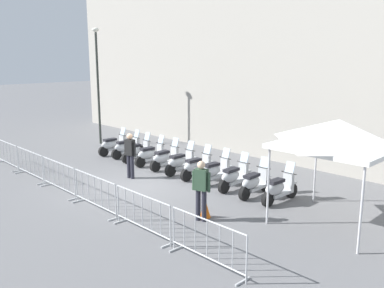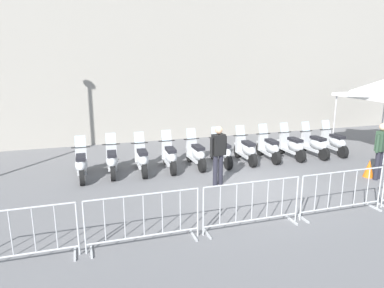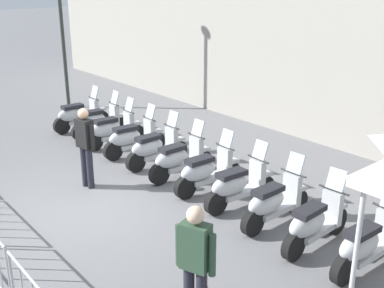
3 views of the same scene
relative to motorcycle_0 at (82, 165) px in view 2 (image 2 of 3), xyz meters
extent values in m
plane|color=slate|center=(4.56, -2.33, -0.45)|extent=(120.00, 120.00, 0.00)
cube|color=#9E998E|center=(4.72, 5.52, 5.06)|extent=(28.04, 2.96, 11.04)
cylinder|color=black|center=(0.02, 0.70, -0.21)|extent=(0.16, 0.48, 0.48)
cylinder|color=black|center=(-0.02, -0.54, -0.21)|extent=(0.16, 0.48, 0.48)
cube|color=#B7BABC|center=(0.00, 0.08, -0.17)|extent=(0.31, 0.88, 0.10)
ellipsoid|color=#B7BABC|center=(-0.01, -0.20, 0.07)|extent=(0.39, 0.85, 0.40)
cube|color=black|center=(-0.01, -0.17, 0.29)|extent=(0.30, 0.61, 0.10)
cube|color=#B7BABC|center=(0.02, 0.51, 0.10)|extent=(0.34, 0.15, 0.60)
cylinder|color=black|center=(0.02, 0.51, 0.43)|extent=(0.56, 0.05, 0.04)
cube|color=silver|center=(0.02, 0.56, 0.61)|extent=(0.32, 0.15, 0.35)
cube|color=#B7BABC|center=(0.02, 0.70, 0.06)|extent=(0.21, 0.33, 0.06)
cylinder|color=black|center=(0.98, 0.80, -0.21)|extent=(0.18, 0.49, 0.48)
cylinder|color=black|center=(0.87, -0.43, -0.21)|extent=(0.18, 0.49, 0.48)
cube|color=#B7BABC|center=(0.93, 0.18, -0.17)|extent=(0.36, 0.89, 0.10)
ellipsoid|color=#B7BABC|center=(0.90, -0.09, 0.07)|extent=(0.43, 0.87, 0.40)
cube|color=black|center=(0.90, -0.06, 0.29)|extent=(0.33, 0.62, 0.10)
cube|color=#B7BABC|center=(0.96, 0.62, 0.10)|extent=(0.35, 0.17, 0.60)
cylinder|color=black|center=(0.96, 0.62, 0.43)|extent=(0.56, 0.09, 0.04)
cube|color=silver|center=(0.97, 0.67, 0.61)|extent=(0.33, 0.17, 0.35)
cube|color=#B7BABC|center=(0.98, 0.80, 0.06)|extent=(0.23, 0.34, 0.06)
cylinder|color=black|center=(1.88, 0.69, -0.21)|extent=(0.17, 0.49, 0.48)
cylinder|color=black|center=(1.81, -0.55, -0.21)|extent=(0.17, 0.49, 0.48)
cube|color=#B7BABC|center=(1.85, 0.07, -0.17)|extent=(0.33, 0.88, 0.10)
ellipsoid|color=#B7BABC|center=(1.83, -0.21, 0.07)|extent=(0.41, 0.86, 0.40)
cube|color=black|center=(1.83, -0.18, 0.29)|extent=(0.32, 0.62, 0.10)
cube|color=#B7BABC|center=(1.87, 0.50, 0.10)|extent=(0.35, 0.16, 0.60)
cylinder|color=black|center=(1.87, 0.50, 0.43)|extent=(0.56, 0.07, 0.04)
cube|color=silver|center=(1.87, 0.55, 0.61)|extent=(0.33, 0.16, 0.35)
cube|color=#B7BABC|center=(1.88, 0.69, 0.06)|extent=(0.22, 0.33, 0.06)
cylinder|color=black|center=(2.81, 0.70, -0.21)|extent=(0.17, 0.49, 0.48)
cylinder|color=black|center=(2.72, -0.54, -0.21)|extent=(0.17, 0.49, 0.48)
cube|color=#B7BABC|center=(2.77, 0.08, -0.17)|extent=(0.34, 0.89, 0.10)
ellipsoid|color=#B7BABC|center=(2.75, -0.20, 0.07)|extent=(0.42, 0.86, 0.40)
cube|color=black|center=(2.75, -0.17, 0.29)|extent=(0.32, 0.62, 0.10)
cube|color=#B7BABC|center=(2.80, 0.51, 0.10)|extent=(0.35, 0.16, 0.60)
cylinder|color=black|center=(2.80, 0.51, 0.43)|extent=(0.56, 0.08, 0.04)
cube|color=silver|center=(2.80, 0.56, 0.61)|extent=(0.33, 0.16, 0.35)
cube|color=#B7BABC|center=(2.81, 0.70, 0.06)|extent=(0.22, 0.33, 0.06)
cylinder|color=black|center=(3.69, 0.71, -0.21)|extent=(0.14, 0.48, 0.48)
cylinder|color=black|center=(3.69, -0.53, -0.21)|extent=(0.14, 0.48, 0.48)
cube|color=#B7BABC|center=(3.69, 0.09, -0.17)|extent=(0.28, 0.87, 0.10)
ellipsoid|color=#B7BABC|center=(3.69, -0.19, 0.07)|extent=(0.36, 0.84, 0.40)
cube|color=black|center=(3.69, -0.16, 0.29)|extent=(0.28, 0.60, 0.10)
cube|color=#B7BABC|center=(3.69, 0.52, 0.10)|extent=(0.34, 0.14, 0.60)
cylinder|color=black|center=(3.69, 0.52, 0.43)|extent=(0.56, 0.04, 0.04)
cube|color=silver|center=(3.69, 0.57, 0.61)|extent=(0.32, 0.14, 0.35)
cube|color=#B7BABC|center=(3.69, 0.71, 0.06)|extent=(0.20, 0.32, 0.06)
cylinder|color=black|center=(4.61, 0.69, -0.21)|extent=(0.14, 0.48, 0.48)
cylinder|color=black|center=(4.61, -0.55, -0.21)|extent=(0.14, 0.48, 0.48)
cube|color=#B7BABC|center=(4.61, 0.07, -0.17)|extent=(0.28, 0.87, 0.10)
ellipsoid|color=#B7BABC|center=(4.61, -0.21, 0.07)|extent=(0.36, 0.84, 0.40)
cube|color=black|center=(4.61, -0.17, 0.29)|extent=(0.28, 0.60, 0.10)
cube|color=#B7BABC|center=(4.61, 0.51, 0.10)|extent=(0.34, 0.14, 0.60)
cylinder|color=black|center=(4.61, 0.51, 0.43)|extent=(0.56, 0.04, 0.04)
cube|color=silver|center=(4.61, 0.56, 0.61)|extent=(0.32, 0.14, 0.35)
cube|color=#B7BABC|center=(4.61, 0.69, 0.06)|extent=(0.20, 0.32, 0.06)
cylinder|color=black|center=(5.56, 0.67, -0.21)|extent=(0.16, 0.49, 0.48)
cylinder|color=black|center=(5.50, -0.57, -0.21)|extent=(0.16, 0.49, 0.48)
cube|color=#B7BABC|center=(5.53, 0.05, -0.17)|extent=(0.32, 0.88, 0.10)
ellipsoid|color=#B7BABC|center=(5.52, -0.23, 0.07)|extent=(0.40, 0.86, 0.40)
cube|color=black|center=(5.52, -0.20, 0.29)|extent=(0.31, 0.61, 0.10)
cube|color=#B7BABC|center=(5.55, 0.48, 0.10)|extent=(0.35, 0.16, 0.60)
cylinder|color=black|center=(5.55, 0.48, 0.43)|extent=(0.56, 0.06, 0.04)
cube|color=silver|center=(5.55, 0.53, 0.61)|extent=(0.33, 0.15, 0.35)
cube|color=#B7BABC|center=(5.56, 0.67, 0.06)|extent=(0.21, 0.33, 0.06)
cylinder|color=black|center=(6.50, 0.66, -0.21)|extent=(0.17, 0.49, 0.48)
cylinder|color=black|center=(6.41, -0.57, -0.21)|extent=(0.17, 0.49, 0.48)
cube|color=#B7BABC|center=(6.45, 0.05, -0.17)|extent=(0.34, 0.89, 0.10)
ellipsoid|color=#B7BABC|center=(6.43, -0.23, 0.07)|extent=(0.42, 0.86, 0.40)
cube|color=black|center=(6.43, -0.20, 0.29)|extent=(0.32, 0.62, 0.10)
cube|color=#B7BABC|center=(6.48, 0.48, 0.10)|extent=(0.35, 0.16, 0.60)
cylinder|color=black|center=(6.48, 0.48, 0.43)|extent=(0.56, 0.08, 0.04)
cube|color=silver|center=(6.49, 0.53, 0.61)|extent=(0.33, 0.16, 0.35)
cube|color=#B7BABC|center=(6.50, 0.66, 0.06)|extent=(0.22, 0.33, 0.06)
cylinder|color=black|center=(7.37, 0.63, -0.21)|extent=(0.14, 0.48, 0.48)
cylinder|color=black|center=(7.38, -0.61, -0.21)|extent=(0.14, 0.48, 0.48)
cube|color=#B7BABC|center=(7.37, 0.01, -0.17)|extent=(0.29, 0.87, 0.10)
ellipsoid|color=#B7BABC|center=(7.37, -0.27, 0.07)|extent=(0.37, 0.84, 0.40)
cube|color=black|center=(7.37, -0.24, 0.29)|extent=(0.28, 0.60, 0.10)
cube|color=#B7BABC|center=(7.37, 0.44, 0.10)|extent=(0.34, 0.14, 0.60)
cylinder|color=black|center=(7.37, 0.44, 0.43)|extent=(0.56, 0.04, 0.04)
cube|color=silver|center=(7.37, 0.49, 0.61)|extent=(0.32, 0.14, 0.35)
cube|color=#B7BABC|center=(7.37, 0.63, 0.06)|extent=(0.20, 0.32, 0.06)
cylinder|color=black|center=(8.27, 0.55, -0.21)|extent=(0.16, 0.48, 0.48)
cylinder|color=black|center=(8.32, -0.69, -0.21)|extent=(0.16, 0.48, 0.48)
cube|color=#B7BABC|center=(8.29, -0.07, -0.17)|extent=(0.31, 0.88, 0.10)
ellipsoid|color=#B7BABC|center=(8.30, -0.35, 0.07)|extent=(0.39, 0.85, 0.40)
cube|color=black|center=(8.30, -0.32, 0.29)|extent=(0.30, 0.61, 0.10)
cube|color=#B7BABC|center=(8.28, 0.36, 0.10)|extent=(0.34, 0.15, 0.60)
cylinder|color=black|center=(8.28, 0.36, 0.43)|extent=(0.56, 0.06, 0.04)
cube|color=silver|center=(8.27, 0.41, 0.61)|extent=(0.33, 0.15, 0.35)
cube|color=#B7BABC|center=(8.27, 0.55, 0.06)|extent=(0.21, 0.33, 0.06)
cylinder|color=black|center=(9.24, 0.59, -0.21)|extent=(0.16, 0.49, 0.48)
cylinder|color=black|center=(9.19, -0.65, -0.21)|extent=(0.16, 0.49, 0.48)
cube|color=#B7BABC|center=(9.21, -0.03, -0.17)|extent=(0.32, 0.88, 0.10)
ellipsoid|color=#B7BABC|center=(9.20, -0.31, 0.07)|extent=(0.40, 0.86, 0.40)
cube|color=black|center=(9.20, -0.28, 0.29)|extent=(0.31, 0.61, 0.10)
cube|color=#B7BABC|center=(9.23, 0.40, 0.10)|extent=(0.35, 0.16, 0.60)
cylinder|color=black|center=(9.23, 0.40, 0.43)|extent=(0.56, 0.06, 0.04)
cube|color=silver|center=(9.24, 0.45, 0.61)|extent=(0.33, 0.15, 0.35)
cube|color=#B7BABC|center=(9.24, 0.59, 0.06)|extent=(0.21, 0.33, 0.06)
cube|color=#B2B5B7|center=(-0.30, -4.43, -0.43)|extent=(0.05, 0.44, 0.04)
cylinder|color=#B2B5B7|center=(-0.21, -4.43, 0.07)|extent=(0.04, 0.04, 1.05)
cylinder|color=#B2B5B7|center=(-1.32, -4.41, 0.60)|extent=(2.21, 0.08, 0.04)
cylinder|color=#B2B5B7|center=(-1.32, -4.41, -0.27)|extent=(2.21, 0.08, 0.04)
cylinder|color=#B2B5B7|center=(-1.32, -4.41, 0.16)|extent=(0.02, 0.02, 0.87)
cylinder|color=#B2B5B7|center=(-0.95, -4.41, 0.16)|extent=(0.02, 0.02, 0.87)
cylinder|color=#B2B5B7|center=(-0.58, -4.42, 0.16)|extent=(0.02, 0.02, 0.87)
cube|color=#B2B5B7|center=(0.00, -4.43, -0.43)|extent=(0.05, 0.44, 0.04)
cube|color=#B2B5B7|center=(2.04, -4.47, -0.43)|extent=(0.05, 0.44, 0.04)
cylinder|color=#B2B5B7|center=(-0.09, -4.43, 0.07)|extent=(0.04, 0.04, 1.05)
cylinder|color=#B2B5B7|center=(2.12, -4.48, 0.07)|extent=(0.04, 0.04, 1.05)
cylinder|color=#B2B5B7|center=(1.02, -4.45, 0.60)|extent=(2.21, 0.08, 0.04)
cylinder|color=#B2B5B7|center=(1.02, -4.45, -0.27)|extent=(2.21, 0.08, 0.04)
cylinder|color=#B2B5B7|center=(0.28, -4.44, 0.16)|extent=(0.02, 0.02, 0.87)
cylinder|color=#B2B5B7|center=(0.65, -4.45, 0.16)|extent=(0.02, 0.02, 0.87)
cylinder|color=#B2B5B7|center=(1.02, -4.45, 0.16)|extent=(0.02, 0.02, 0.87)
cylinder|color=#B2B5B7|center=(1.39, -4.46, 0.16)|extent=(0.02, 0.02, 0.87)
cylinder|color=#B2B5B7|center=(1.76, -4.47, 0.16)|extent=(0.02, 0.02, 0.87)
cube|color=#B2B5B7|center=(2.33, -4.48, -0.43)|extent=(0.05, 0.44, 0.04)
cube|color=#B2B5B7|center=(4.37, -4.52, -0.43)|extent=(0.05, 0.44, 0.04)
cylinder|color=#B2B5B7|center=(2.24, -4.48, 0.07)|extent=(0.04, 0.04, 1.05)
cylinder|color=#B2B5B7|center=(4.46, -4.52, 0.07)|extent=(0.04, 0.04, 1.05)
cylinder|color=#B2B5B7|center=(3.35, -4.50, 0.60)|extent=(2.21, 0.08, 0.04)
cylinder|color=#B2B5B7|center=(3.35, -4.50, -0.27)|extent=(2.21, 0.08, 0.04)
cylinder|color=#B2B5B7|center=(2.61, -4.49, 0.16)|extent=(0.02, 0.02, 0.87)
cylinder|color=#B2B5B7|center=(2.98, -4.49, 0.16)|extent=(0.02, 0.02, 0.87)
cylinder|color=#B2B5B7|center=(3.35, -4.50, 0.16)|extent=(0.02, 0.02, 0.87)
cylinder|color=#B2B5B7|center=(3.72, -4.51, 0.16)|extent=(0.02, 0.02, 0.87)
cylinder|color=#B2B5B7|center=(4.09, -4.52, 0.16)|extent=(0.02, 0.02, 0.87)
cube|color=#B2B5B7|center=(4.67, -4.53, -0.43)|extent=(0.05, 0.44, 0.04)
cube|color=#B2B5B7|center=(6.70, -4.57, -0.43)|extent=(0.05, 0.44, 0.04)
cylinder|color=#B2B5B7|center=(4.58, -4.53, 0.07)|extent=(0.04, 0.04, 1.05)
cylinder|color=#B2B5B7|center=(6.79, -4.57, 0.07)|extent=(0.04, 0.04, 1.05)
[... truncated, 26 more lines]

